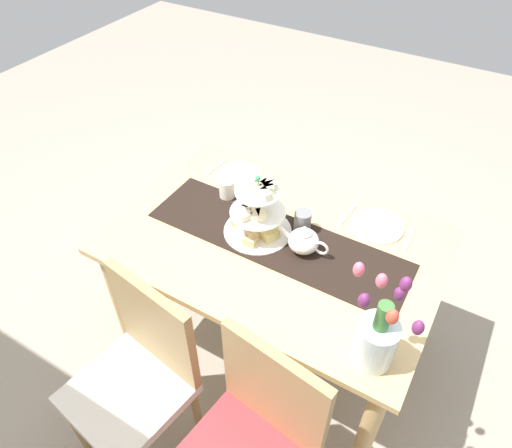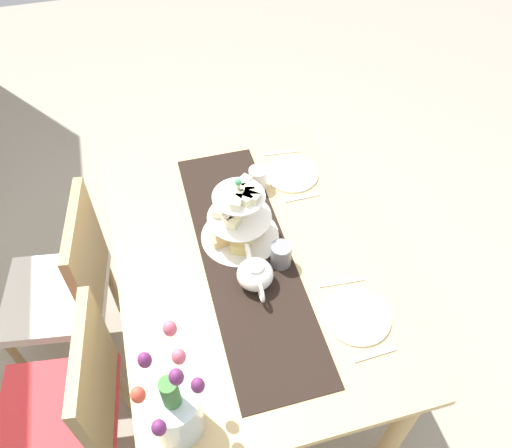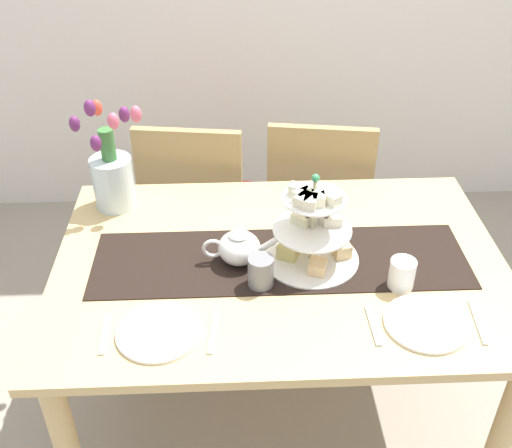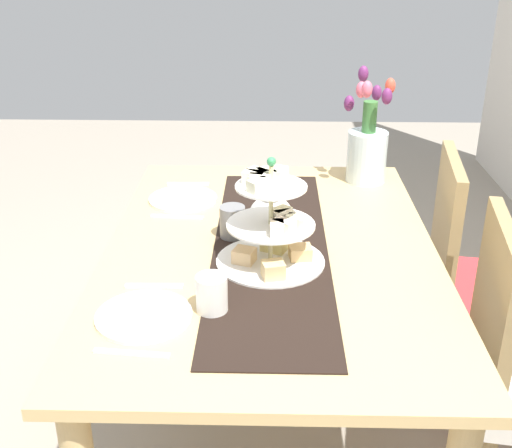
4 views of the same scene
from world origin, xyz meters
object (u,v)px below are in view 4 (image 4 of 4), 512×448
object	(u,v)px
fork_right	(155,286)
fork_left	(189,184)
teapot	(272,211)
dinner_plate_left	(184,199)
knife_left	(178,217)
dinner_plate_right	(145,316)
knife_right	(133,353)
mug_grey	(233,222)
chair_left	(476,274)
dining_table	(271,281)
mug_white_text	(213,294)
tiered_cake_stand	(273,228)
tulip_vase	(368,147)

from	to	relation	value
fork_right	fork_left	bearing A→B (deg)	180.00
teapot	dinner_plate_left	xyz separation A→B (m)	(-0.22, -0.30, -0.05)
knife_left	dinner_plate_right	bearing A→B (deg)	0.00
dinner_plate_left	knife_right	size ratio (longest dim) A/B	1.35
dinner_plate_right	knife_right	distance (m)	0.15
knife_left	mug_grey	size ratio (longest dim) A/B	1.79
chair_left	teapot	bearing A→B (deg)	-76.46
chair_left	dinner_plate_right	size ratio (longest dim) A/B	3.96
dining_table	chair_left	bearing A→B (deg)	112.92
dinner_plate_right	mug_white_text	world-z (taller)	mug_white_text
chair_left	dinner_plate_right	distance (m)	1.23
knife_left	mug_white_text	size ratio (longest dim) A/B	1.79
tiered_cake_stand	mug_white_text	xyz separation A→B (m)	(0.25, -0.14, -0.06)
teapot	mug_white_text	distance (m)	0.49
dinner_plate_right	knife_right	world-z (taller)	dinner_plate_right
dinner_plate_left	dining_table	bearing A→B (deg)	40.35
dinner_plate_right	mug_grey	xyz separation A→B (m)	(-0.44, 0.19, 0.05)
knife_left	mug_grey	xyz separation A→B (m)	(0.14, 0.19, 0.05)
dinner_plate_left	knife_right	distance (m)	0.87
fork_left	dinner_plate_right	size ratio (longest dim) A/B	0.65
fork_right	tiered_cake_stand	bearing A→B (deg)	114.38
dining_table	dinner_plate_right	distance (m)	0.49
knife_left	mug_white_text	xyz separation A→B (m)	(0.55, 0.16, 0.04)
tiered_cake_stand	knife_left	world-z (taller)	tiered_cake_stand
teapot	dinner_plate_left	bearing A→B (deg)	-126.78
tulip_vase	dinner_plate_right	bearing A→B (deg)	-34.58
fork_right	knife_right	size ratio (longest dim) A/B	0.88
tulip_vase	knife_left	bearing A→B (deg)	-61.51
tulip_vase	dinner_plate_right	world-z (taller)	tulip_vase
tiered_cake_stand	fork_left	size ratio (longest dim) A/B	2.03
fork_left	fork_right	xyz separation A→B (m)	(0.73, 0.00, 0.00)
dinner_plate_left	knife_left	distance (m)	0.15
teapot	knife_right	bearing A→B (deg)	-24.73
teapot	tulip_vase	size ratio (longest dim) A/B	0.58
dinner_plate_left	mug_white_text	distance (m)	0.71
chair_left	fork_right	world-z (taller)	chair_left
mug_white_text	teapot	bearing A→B (deg)	163.57
dinner_plate_right	tiered_cake_stand	bearing A→B (deg)	133.01
mug_white_text	fork_left	bearing A→B (deg)	-169.21
mug_white_text	knife_right	bearing A→B (deg)	-41.95
knife_left	fork_left	bearing A→B (deg)	180.00
fork_left	dinner_plate_right	distance (m)	0.87
tulip_vase	mug_white_text	distance (m)	1.02
tulip_vase	fork_left	bearing A→B (deg)	-84.81
chair_left	knife_right	size ratio (longest dim) A/B	5.35
teapot	dinner_plate_right	world-z (taller)	teapot
dining_table	fork_right	distance (m)	0.39
dinner_plate_left	knife_right	xyz separation A→B (m)	(0.87, 0.00, -0.00)
teapot	dinner_plate_left	size ratio (longest dim) A/B	1.04
dining_table	mug_grey	bearing A→B (deg)	-120.57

